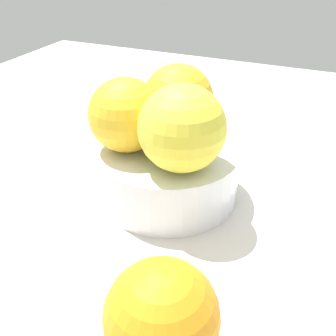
{
  "coord_description": "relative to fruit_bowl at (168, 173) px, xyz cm",
  "views": [
    {
      "loc": [
        15.41,
        -35.49,
        27.23
      ],
      "look_at": [
        0.0,
        0.0,
        3.58
      ],
      "focal_mm": 43.02,
      "sensor_mm": 36.0,
      "label": 1
    }
  ],
  "objects": [
    {
      "name": "orange_in_bowl_0",
      "position": [
        -0.68,
        4.4,
        7.19
      ],
      "size": [
        8.15,
        8.15,
        8.15
      ],
      "primitive_type": "sphere",
      "color": "yellow",
      "rests_on": "fruit_bowl"
    },
    {
      "name": "orange_in_bowl_2",
      "position": [
        2.72,
        -2.87,
        7.47
      ],
      "size": [
        8.71,
        8.71,
        8.71
      ],
      "primitive_type": "sphere",
      "color": "yellow",
      "rests_on": "fruit_bowl"
    },
    {
      "name": "fruit_bowl",
      "position": [
        0.0,
        0.0,
        0.0
      ],
      "size": [
        15.79,
        15.79,
        5.97
      ],
      "color": "silver",
      "rests_on": "ground_plane"
    },
    {
      "name": "orange_in_bowl_1",
      "position": [
        -4.19,
        -1.54,
        7.1
      ],
      "size": [
        7.97,
        7.97,
        7.97
      ],
      "primitive_type": "sphere",
      "color": "yellow",
      "rests_on": "fruit_bowl"
    },
    {
      "name": "orange_loose_0",
      "position": [
        7.72,
        -18.87,
        1.23
      ],
      "size": [
        8.17,
        8.17,
        8.17
      ],
      "primitive_type": "sphere",
      "color": "orange",
      "rests_on": "ground_plane"
    },
    {
      "name": "ground_plane",
      "position": [
        0.0,
        0.0,
        -3.86
      ],
      "size": [
        110.0,
        110.0,
        2.0
      ],
      "primitive_type": "cube",
      "color": "silver"
    }
  ]
}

